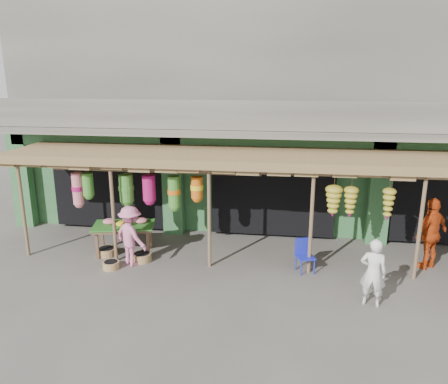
# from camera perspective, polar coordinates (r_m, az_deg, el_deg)

# --- Properties ---
(ground) EXTENTS (80.00, 80.00, 0.00)m
(ground) POSITION_cam_1_polar(r_m,az_deg,el_deg) (11.41, 5.84, -9.62)
(ground) COLOR #514C47
(ground) RESTS_ON ground
(building) EXTENTS (16.40, 6.80, 7.00)m
(building) POSITION_cam_1_polar(r_m,az_deg,el_deg) (15.28, 6.96, 9.87)
(building) COLOR gray
(building) RESTS_ON ground
(awning) EXTENTS (14.00, 2.70, 2.79)m
(awning) POSITION_cam_1_polar(r_m,az_deg,el_deg) (11.37, 5.60, 4.00)
(awning) COLOR brown
(awning) RESTS_ON ground
(flower_table) EXTENTS (1.78, 1.26, 0.97)m
(flower_table) POSITION_cam_1_polar(r_m,az_deg,el_deg) (12.16, -12.87, -4.34)
(flower_table) COLOR brown
(flower_table) RESTS_ON ground
(blue_chair) EXTENTS (0.52, 0.52, 0.84)m
(blue_chair) POSITION_cam_1_polar(r_m,az_deg,el_deg) (11.11, 10.43, -7.88)
(blue_chair) COLOR #1A23AE
(blue_chair) RESTS_ON ground
(basket_left) EXTENTS (0.58, 0.58, 0.21)m
(basket_left) POSITION_cam_1_polar(r_m,az_deg,el_deg) (11.81, -10.68, -8.36)
(basket_left) COLOR brown
(basket_left) RESTS_ON ground
(basket_mid) EXTENTS (0.60, 0.60, 0.20)m
(basket_mid) POSITION_cam_1_polar(r_m,az_deg,el_deg) (12.38, -15.08, -7.53)
(basket_mid) COLOR brown
(basket_mid) RESTS_ON ground
(basket_right) EXTENTS (0.51, 0.51, 0.19)m
(basket_right) POSITION_cam_1_polar(r_m,az_deg,el_deg) (11.55, -14.55, -9.23)
(basket_right) COLOR #A06C4A
(basket_right) RESTS_ON ground
(person_front) EXTENTS (0.62, 0.48, 1.50)m
(person_front) POSITION_cam_1_polar(r_m,az_deg,el_deg) (9.82, 18.89, -9.93)
(person_front) COLOR silver
(person_front) RESTS_ON ground
(person_vendor) EXTENTS (1.13, 1.01, 1.84)m
(person_vendor) POSITION_cam_1_polar(r_m,az_deg,el_deg) (12.09, 25.43, -4.92)
(person_vendor) COLOR #C14012
(person_vendor) RESTS_ON ground
(person_shopper) EXTENTS (1.17, 1.03, 1.57)m
(person_shopper) POSITION_cam_1_polar(r_m,az_deg,el_deg) (11.40, -12.08, -5.63)
(person_shopper) COLOR #D37096
(person_shopper) RESTS_ON ground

